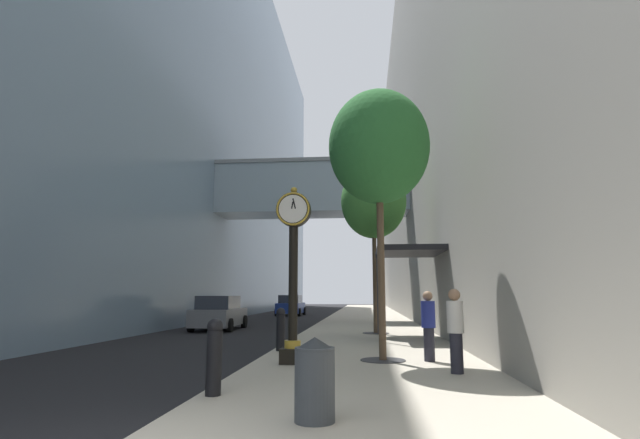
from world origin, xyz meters
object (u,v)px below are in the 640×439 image
object	(u,v)px
street_tree_near	(379,148)
street_tree_mid_near	(374,202)
pedestrian_by_clock	(428,324)
pedestrian_walking	(456,328)
bollard_third	(281,328)
car_blue_near	(291,306)
street_clock	(293,264)
trash_bin	(315,378)
car_grey_mid	(219,313)
bollard_nearest	(214,355)

from	to	relation	value
street_tree_near	street_tree_mid_near	distance (m)	8.33
pedestrian_by_clock	pedestrian_walking	bearing A→B (deg)	-79.71
street_tree_near	pedestrian_by_clock	world-z (taller)	street_tree_near
street_tree_near	pedestrian_by_clock	xyz separation A→B (m)	(1.12, -0.02, -4.50)
bollard_third	car_blue_near	xyz separation A→B (m)	(-3.74, 25.93, 0.04)
street_clock	pedestrian_by_clock	distance (m)	3.61
trash_bin	car_grey_mid	distance (m)	18.52
street_tree_mid_near	pedestrian_by_clock	distance (m)	9.63
street_tree_near	pedestrian_walking	distance (m)	5.04
pedestrian_by_clock	car_grey_mid	size ratio (longest dim) A/B	0.37
street_tree_mid_near	car_blue_near	world-z (taller)	street_tree_mid_near
pedestrian_by_clock	trash_bin	bearing A→B (deg)	-110.68
pedestrian_walking	car_grey_mid	distance (m)	16.13
street_tree_mid_near	trash_bin	size ratio (longest dim) A/B	6.86
bollard_nearest	bollard_third	size ratio (longest dim) A/B	1.00
pedestrian_walking	bollard_nearest	bearing A→B (deg)	-149.18
trash_bin	pedestrian_by_clock	distance (m)	6.20
car_grey_mid	car_blue_near	bearing A→B (deg)	86.22
street_clock	bollard_nearest	size ratio (longest dim) A/B	3.48
bollard_nearest	trash_bin	distance (m)	2.30
trash_bin	street_tree_near	bearing A→B (deg)	79.62
trash_bin	street_tree_mid_near	bearing A→B (deg)	85.69
bollard_third	car_grey_mid	bearing A→B (deg)	116.33
trash_bin	street_clock	bearing A→B (deg)	101.74
street_tree_near	car_grey_mid	distance (m)	14.60
street_tree_mid_near	car_blue_near	bearing A→B (deg)	108.76
trash_bin	pedestrian_by_clock	xyz separation A→B (m)	(2.19, 5.79, 0.35)
street_tree_near	street_tree_mid_near	size ratio (longest dim) A/B	0.96
street_tree_mid_near	car_grey_mid	world-z (taller)	street_tree_mid_near
bollard_nearest	bollard_third	distance (m)	6.16
street_tree_near	pedestrian_walking	size ratio (longest dim) A/B	4.04
trash_bin	car_blue_near	xyz separation A→B (m)	(-5.52, 33.53, 0.13)
bollard_third	street_tree_mid_near	size ratio (longest dim) A/B	0.17
bollard_nearest	car_blue_near	world-z (taller)	car_blue_near
pedestrian_walking	pedestrian_by_clock	bearing A→B (deg)	100.29
pedestrian_walking	street_tree_near	bearing A→B (deg)	128.57
pedestrian_by_clock	car_blue_near	world-z (taller)	pedestrian_by_clock
pedestrian_walking	pedestrian_by_clock	distance (m)	1.82
street_clock	street_tree_near	size ratio (longest dim) A/B	0.61
street_tree_mid_near	bollard_third	bearing A→B (deg)	-113.56
pedestrian_walking	pedestrian_by_clock	size ratio (longest dim) A/B	1.02
pedestrian_walking	car_blue_near	size ratio (longest dim) A/B	0.41
street_clock	car_blue_near	xyz separation A→B (m)	(-4.46, 28.42, -1.64)
bollard_nearest	trash_bin	bearing A→B (deg)	-38.80
car_blue_near	street_clock	bearing A→B (deg)	-81.08
street_tree_near	pedestrian_by_clock	distance (m)	4.64
street_clock	bollard_third	xyz separation A→B (m)	(-0.73, 2.48, -1.68)
pedestrian_walking	pedestrian_by_clock	xyz separation A→B (m)	(-0.32, 1.79, -0.02)
bollard_third	pedestrian_walking	xyz separation A→B (m)	(4.30, -3.59, 0.28)
pedestrian_walking	car_grey_mid	xyz separation A→B (m)	(-9.10, 13.31, -0.24)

